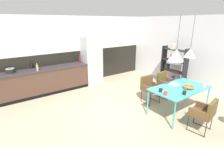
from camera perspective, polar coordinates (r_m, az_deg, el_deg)
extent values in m
plane|color=tan|center=(4.69, 4.92, -13.83)|extent=(8.52, 8.52, 0.00)
cube|color=black|center=(6.94, -11.76, 2.21)|extent=(6.55, 0.12, 1.31)
cube|color=silver|center=(6.73, -12.46, 13.05)|extent=(6.55, 0.12, 1.31)
cube|color=silver|center=(6.68, 27.05, 5.86)|extent=(0.12, 6.39, 2.62)
cube|color=#483126|center=(6.25, -22.94, -2.74)|extent=(3.25, 0.60, 0.85)
cube|color=#352C2F|center=(6.13, -23.42, 1.16)|extent=(3.28, 0.63, 0.04)
cube|color=black|center=(6.10, -21.88, -6.86)|extent=(3.25, 0.01, 0.10)
cube|color=#ADAFB2|center=(6.76, -6.91, 4.54)|extent=(0.68, 0.60, 1.88)
cube|color=teal|center=(4.81, 22.09, -4.58)|extent=(1.60, 0.89, 0.03)
cylinder|color=teal|center=(4.62, 12.03, -9.62)|extent=(0.04, 0.04, 0.72)
cylinder|color=teal|center=(5.75, 22.50, -5.11)|extent=(0.04, 0.04, 0.72)
cylinder|color=teal|center=(4.19, 20.34, -13.38)|extent=(0.04, 0.04, 0.72)
cylinder|color=#42ADA1|center=(5.41, 29.72, -7.53)|extent=(0.04, 0.04, 0.72)
cube|color=brown|center=(5.30, 13.08, -5.33)|extent=(0.50, 0.48, 0.06)
cube|color=brown|center=(5.35, 11.72, -2.58)|extent=(0.46, 0.10, 0.36)
cube|color=brown|center=(5.41, 14.79, -3.83)|extent=(0.07, 0.42, 0.14)
cube|color=brown|center=(5.12, 11.42, -4.85)|extent=(0.07, 0.42, 0.14)
cylinder|color=black|center=(5.41, 15.86, -7.68)|extent=(0.02, 0.02, 0.39)
cylinder|color=black|center=(5.14, 12.84, -8.81)|extent=(0.02, 0.02, 0.39)
cylinder|color=black|center=(5.64, 12.99, -6.39)|extent=(0.02, 0.02, 0.39)
cylinder|color=black|center=(5.38, 9.97, -7.39)|extent=(0.02, 0.02, 0.39)
cylinder|color=black|center=(5.60, 14.25, -8.77)|extent=(0.03, 0.41, 0.02)
cylinder|color=black|center=(5.34, 11.25, -9.90)|extent=(0.03, 0.41, 0.02)
cube|color=brown|center=(4.40, 28.04, -11.94)|extent=(0.55, 0.53, 0.06)
cube|color=brown|center=(4.27, 30.98, -10.24)|extent=(0.46, 0.15, 0.35)
cube|color=brown|center=(4.17, 27.26, -11.93)|extent=(0.12, 0.42, 0.14)
cube|color=brown|center=(4.55, 29.10, -9.73)|extent=(0.12, 0.42, 0.14)
cylinder|color=black|center=(4.39, 24.35, -14.88)|extent=(0.02, 0.02, 0.39)
cylinder|color=black|center=(4.72, 26.21, -12.76)|extent=(0.02, 0.02, 0.39)
cylinder|color=black|center=(4.30, 29.20, -16.29)|extent=(0.02, 0.02, 0.39)
cylinder|color=black|center=(4.64, 30.70, -14.01)|extent=(0.02, 0.02, 0.39)
cylinder|color=black|center=(4.44, 26.40, -17.64)|extent=(0.08, 0.41, 0.02)
cylinder|color=black|center=(4.77, 28.10, -15.34)|extent=(0.08, 0.41, 0.02)
cube|color=brown|center=(5.81, 18.03, -3.60)|extent=(0.52, 0.50, 0.06)
cube|color=brown|center=(5.84, 16.59, -1.14)|extent=(0.46, 0.12, 0.37)
cube|color=brown|center=(5.96, 19.27, -2.19)|extent=(0.08, 0.42, 0.14)
cube|color=brown|center=(5.60, 16.91, -3.19)|extent=(0.08, 0.42, 0.14)
cylinder|color=black|center=(5.97, 20.41, -5.67)|extent=(0.02, 0.02, 0.40)
cylinder|color=black|center=(5.65, 18.33, -6.78)|extent=(0.02, 0.02, 0.40)
cylinder|color=black|center=(6.15, 17.36, -4.70)|extent=(0.02, 0.02, 0.40)
cylinder|color=black|center=(5.83, 15.19, -5.70)|extent=(0.02, 0.02, 0.40)
cylinder|color=black|center=(6.13, 18.69, -6.84)|extent=(0.05, 0.41, 0.02)
cylinder|color=black|center=(5.82, 16.57, -7.97)|extent=(0.05, 0.41, 0.02)
cylinder|color=#B2662D|center=(4.79, 24.59, -4.32)|extent=(0.13, 0.13, 0.07)
torus|color=#B7652C|center=(4.78, 24.63, -4.04)|extent=(0.28, 0.28, 0.05)
cube|color=white|center=(4.92, 19.85, -3.61)|extent=(0.13, 0.23, 0.01)
cube|color=white|center=(5.02, 20.72, -3.28)|extent=(0.13, 0.23, 0.01)
cube|color=beige|center=(4.96, 20.30, -3.36)|extent=(0.01, 0.24, 0.00)
cylinder|color=black|center=(4.37, 23.36, -6.01)|extent=(0.08, 0.08, 0.10)
torus|color=black|center=(4.41, 23.74, -5.77)|extent=(0.07, 0.01, 0.07)
cylinder|color=black|center=(4.34, 16.15, -5.45)|extent=(0.08, 0.08, 0.09)
torus|color=black|center=(4.38, 16.59, -5.22)|extent=(0.06, 0.01, 0.06)
cylinder|color=white|center=(5.10, 28.87, -3.62)|extent=(0.09, 0.09, 0.08)
torus|color=white|center=(5.15, 29.17, -3.44)|extent=(0.06, 0.01, 0.06)
cylinder|color=#B23D33|center=(4.19, 17.72, -6.39)|extent=(0.08, 0.08, 0.10)
torus|color=#B23D33|center=(4.23, 18.17, -6.14)|extent=(0.07, 0.01, 0.07)
cylinder|color=black|center=(6.08, -31.29, 0.76)|extent=(0.26, 0.26, 0.13)
cylinder|color=gray|center=(6.07, -31.39, 1.40)|extent=(0.26, 0.26, 0.01)
sphere|color=black|center=(6.06, -31.42, 1.56)|extent=(0.02, 0.02, 0.02)
cylinder|color=tan|center=(5.95, -24.03, 1.79)|extent=(0.06, 0.06, 0.19)
cylinder|color=tan|center=(5.92, -24.18, 2.98)|extent=(0.02, 0.02, 0.07)
cylinder|color=maroon|center=(6.63, -10.84, 4.73)|extent=(0.06, 0.06, 0.25)
cylinder|color=maroon|center=(6.60, -10.92, 6.11)|extent=(0.03, 0.03, 0.08)
cylinder|color=black|center=(6.28, -25.63, 2.40)|extent=(0.06, 0.06, 0.20)
cylinder|color=black|center=(6.25, -25.79, 3.56)|extent=(0.03, 0.03, 0.06)
cube|color=black|center=(6.92, 17.05, 2.73)|extent=(0.30, 0.03, 1.53)
cube|color=black|center=(6.42, 23.55, 0.91)|extent=(0.30, 0.03, 1.53)
cube|color=black|center=(6.80, 19.73, -2.34)|extent=(0.30, 0.91, 0.02)
cube|color=#334C8C|center=(6.78, 19.78, -1.62)|extent=(0.18, 0.10, 0.15)
cube|color=black|center=(6.69, 20.07, 0.85)|extent=(0.30, 0.91, 0.02)
cube|color=#262628|center=(6.82, 18.21, 2.30)|extent=(0.18, 0.10, 0.20)
cube|color=black|center=(6.59, 20.42, 4.14)|extent=(0.30, 0.91, 0.02)
cube|color=#B73833|center=(6.62, 19.87, 5.23)|extent=(0.18, 0.10, 0.20)
cube|color=black|center=(6.52, 20.79, 7.51)|extent=(0.30, 0.91, 0.02)
cube|color=beige|center=(6.57, 20.06, 8.63)|extent=(0.18, 0.10, 0.20)
cylinder|color=black|center=(4.25, 21.74, 12.91)|extent=(0.01, 0.01, 0.78)
cone|color=silver|center=(4.31, 20.96, 5.85)|extent=(0.36, 0.36, 0.29)
cylinder|color=black|center=(4.81, 25.80, 12.53)|extent=(0.01, 0.01, 0.82)
cone|color=silver|center=(4.87, 24.99, 6.35)|extent=(0.30, 0.30, 0.23)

